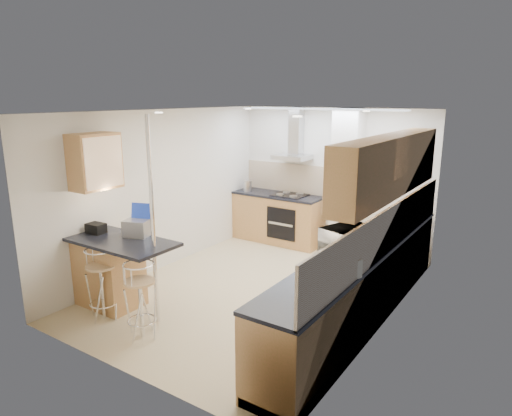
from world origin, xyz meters
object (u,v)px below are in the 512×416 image
Objects in this scene: bar_stool_near at (102,284)px; bar_stool_end at (141,300)px; bread_bin at (339,268)px; microwave at (347,240)px; laptop at (137,228)px.

bar_stool_end is (0.73, -0.05, -0.01)m from bar_stool_near.
bar_stool_end is at bearing -138.31° from bread_bin.
microwave is 0.64× the size of bar_stool_end.
bar_stool_end is 2.50× the size of bread_bin.
laptop is 0.86× the size of bread_bin.
microwave reaches higher than laptop.
bar_stool_near is at bearing 101.36° from bar_stool_end.
microwave is at bearing -35.01° from bar_stool_end.
microwave is 0.63× the size of bar_stool_near.
microwave is 3.01m from bar_stool_near.
bar_stool_end is at bearing 148.34° from microwave.
laptop is (-2.49, -0.93, -0.03)m from microwave.
bar_stool_end is at bearing 6.42° from bar_stool_near.
microwave is 0.75m from bread_bin.
laptop is 1.08m from bar_stool_end.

